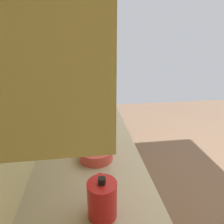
# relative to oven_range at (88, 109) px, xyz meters

# --- Properties ---
(ground_plane) EXTENTS (6.07, 6.07, 0.00)m
(ground_plane) POSITION_rel_oven_range_xyz_m (-1.51, -1.29, -0.47)
(ground_plane) COLOR brown
(wall_back) EXTENTS (3.91, 0.12, 2.64)m
(wall_back) POSITION_rel_oven_range_xyz_m (-1.51, 0.39, 0.85)
(wall_back) COLOR beige
(wall_back) RESTS_ON ground_plane
(counter_run) EXTENTS (3.07, 0.62, 0.91)m
(counter_run) POSITION_rel_oven_range_xyz_m (-1.87, 0.03, -0.01)
(counter_run) COLOR tan
(counter_run) RESTS_ON ground_plane
(oven_range) EXTENTS (0.67, 0.67, 1.09)m
(oven_range) POSITION_rel_oven_range_xyz_m (0.00, 0.00, 0.00)
(oven_range) COLOR #B7BABF
(oven_range) RESTS_ON ground_plane
(microwave) EXTENTS (0.49, 0.35, 0.34)m
(microwave) POSITION_rel_oven_range_xyz_m (-0.75, 0.05, 0.61)
(microwave) COLOR #B7BABF
(microwave) RESTS_ON counter_run
(bowl) EXTENTS (0.19, 0.19, 0.06)m
(bowl) POSITION_rel_oven_range_xyz_m (-2.09, -0.02, 0.47)
(bowl) COLOR #D84C47
(bowl) RESTS_ON counter_run
(kettle) EXTENTS (0.16, 0.12, 0.18)m
(kettle) POSITION_rel_oven_range_xyz_m (-2.49, -0.02, 0.52)
(kettle) COLOR red
(kettle) RESTS_ON counter_run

